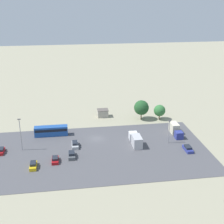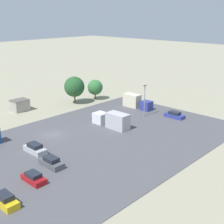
{
  "view_description": "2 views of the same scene",
  "coord_description": "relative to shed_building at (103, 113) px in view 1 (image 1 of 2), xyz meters",
  "views": [
    {
      "loc": [
        8.37,
        89.36,
        43.11
      ],
      "look_at": [
        -0.8,
        27.56,
        19.42
      ],
      "focal_mm": 50.0,
      "sensor_mm": 36.0,
      "label": 1
    },
    {
      "loc": [
        33.83,
        48.08,
        23.16
      ],
      "look_at": [
        -4.63,
        11.86,
        6.3
      ],
      "focal_mm": 50.0,
      "sensor_mm": 36.0,
      "label": 2
    }
  ],
  "objects": [
    {
      "name": "parked_car_3",
      "position": [
        32.61,
        24.2,
        -0.73
      ],
      "size": [
        1.81,
        4.1,
        1.47
      ],
      "color": "maroon",
      "rests_on": "ground"
    },
    {
      "name": "parked_truck_1",
      "position": [
        -21.59,
        19.19,
        0.16
      ],
      "size": [
        2.34,
        8.08,
        3.29
      ],
      "color": "navy",
      "rests_on": "ground"
    },
    {
      "name": "tree_apron_mid",
      "position": [
        -13.58,
        4.7,
        3.12
      ],
      "size": [
        5.38,
        5.38,
        7.24
      ],
      "color": "brown",
      "rests_on": "ground"
    },
    {
      "name": "light_pole_lot_edge",
      "position": [
        -17.34,
        25.08,
        2.8
      ],
      "size": [
        0.9,
        0.28,
        7.44
      ],
      "color": "gray",
      "rests_on": "ground"
    },
    {
      "name": "ground_plane",
      "position": [
        4.19,
        18.85,
        -1.42
      ],
      "size": [
        400.0,
        400.0,
        0.0
      ],
      "primitive_type": "plane",
      "color": "gray"
    },
    {
      "name": "parking_lot_surface",
      "position": [
        4.19,
        27.53,
        -1.38
      ],
      "size": [
        63.6,
        35.59,
        0.08
      ],
      "color": "#4C4C51",
      "rests_on": "ground"
    },
    {
      "name": "bus",
      "position": [
        18.54,
        14.3,
        0.37
      ],
      "size": [
        10.59,
        2.51,
        3.18
      ],
      "rotation": [
        0.0,
        0.0,
        1.57
      ],
      "color": "#1E4C9E",
      "rests_on": "ground"
    },
    {
      "name": "light_pole_lot_centre",
      "position": [
        26.7,
        23.31,
        4.05
      ],
      "size": [
        0.9,
        0.28,
        9.9
      ],
      "color": "gray",
      "rests_on": "ground"
    },
    {
      "name": "shed_building",
      "position": [
        0.0,
        0.0,
        0.0
      ],
      "size": [
        4.07,
        3.33,
        2.83
      ],
      "color": "#9E998E",
      "rests_on": "ground"
    },
    {
      "name": "parked_car_5",
      "position": [
        11.23,
        23.4,
        -0.67
      ],
      "size": [
        1.93,
        4.64,
        1.61
      ],
      "rotation": [
        0.0,
        0.0,
        3.14
      ],
      "color": "#ADB2B7",
      "rests_on": "ground"
    },
    {
      "name": "parked_truck_0",
      "position": [
        -7.16,
        24.57,
        0.17
      ],
      "size": [
        2.57,
        8.85,
        3.3
      ],
      "rotation": [
        0.0,
        0.0,
        3.14
      ],
      "color": "silver",
      "rests_on": "ground"
    },
    {
      "name": "tree_near_shed",
      "position": [
        -20.14,
        5.74,
        2.01
      ],
      "size": [
        4.21,
        4.21,
        5.55
      ],
      "color": "brown",
      "rests_on": "ground"
    },
    {
      "name": "parked_car_2",
      "position": [
        -21.45,
        30.73,
        -0.75
      ],
      "size": [
        1.91,
        4.63,
        1.42
      ],
      "color": "navy",
      "rests_on": "ground"
    },
    {
      "name": "parked_car_4",
      "position": [
        12.42,
        29.78,
        -0.67
      ],
      "size": [
        1.89,
        4.33,
        1.6
      ],
      "rotation": [
        0.0,
        0.0,
        3.14
      ],
      "color": "#4C5156",
      "rests_on": "ground"
    },
    {
      "name": "parked_car_0",
      "position": [
        22.59,
        33.97,
        -0.68
      ],
      "size": [
        1.75,
        4.27,
        1.58
      ],
      "color": "gold",
      "rests_on": "ground"
    },
    {
      "name": "parked_car_1",
      "position": [
        16.95,
        31.7,
        -0.75
      ],
      "size": [
        1.83,
        4.05,
        1.42
      ],
      "rotation": [
        0.0,
        0.0,
        3.14
      ],
      "color": "maroon",
      "rests_on": "ground"
    }
  ]
}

